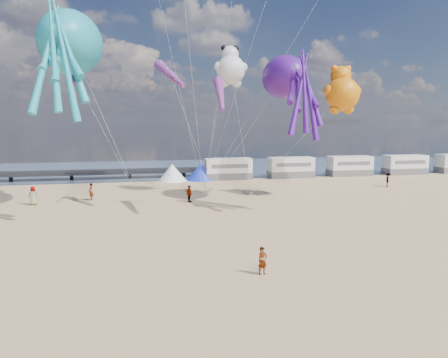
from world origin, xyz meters
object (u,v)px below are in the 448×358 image
Objects in this scene: kite_octopus_purple at (284,77)px; kite_teddy_orange at (342,94)px; windsock_mid at (170,75)px; tent_blue at (201,172)px; motorhome_0 at (228,169)px; beachgoer_5 at (91,192)px; motorhome_1 at (291,167)px; standing_person at (262,261)px; sandbag_a at (140,202)px; windsock_right at (220,94)px; windsock_left at (74,75)px; kite_octopus_teal at (70,43)px; beachgoer_0 at (33,196)px; tent_white at (172,172)px; motorhome_2 at (350,166)px; kite_panda at (231,70)px; sandbag_e at (204,193)px; sandbag_c at (251,193)px; motorhome_3 at (405,165)px; beachgoer_2 at (388,180)px; beachgoer_3 at (189,194)px; sandbag_d at (211,189)px.

kite_octopus_purple is 6.58m from kite_teddy_orange.
tent_blue is at bearing 52.43° from windsock_mid.
motorhome_0 is 21.21m from beachgoer_5.
tent_blue is at bearing 180.00° from motorhome_1.
tent_blue is at bearing 70.37° from standing_person.
sandbag_a is 0.09× the size of windsock_right.
kite_octopus_teal is at bearing -94.82° from windsock_left.
motorhome_0 is at bearing -149.93° from beachgoer_0.
sandbag_a is 0.04× the size of kite_octopus_teal.
tent_white is at bearing 135.20° from kite_teddy_orange.
kite_octopus_teal is 14.14m from windsock_right.
motorhome_2 is 27.47m from kite_panda.
windsock_mid is (-4.14, -8.16, 12.25)m from sandbag_e.
tent_blue is at bearing 107.93° from sandbag_c.
motorhome_0 reaches higher than beachgoer_5.
motorhome_1 is 19.00m from motorhome_3.
windsock_left is at bearing 102.90° from standing_person.
motorhome_1 is 1.04× the size of windsock_left.
sandbag_c is 0.09× the size of windsock_right.
sandbag_c is at bearing 128.76° from beachgoer_2.
motorhome_3 is 3.53× the size of beachgoer_0.
sandbag_a and sandbag_e have the same top height.
standing_person is at bearing -99.81° from windsock_mid.
kite_teddy_orange is (-20.02, -16.76, 9.52)m from motorhome_3.
motorhome_2 is 27.00m from tent_white.
motorhome_2 is 43.43m from standing_person.
windsock_mid is 5.28m from windsock_right.
windsock_right reaches higher than beachgoer_3.
sandbag_c is at bearing -127.60° from motorhome_1.
windsock_left reaches higher than motorhome_3.
standing_person is at bearing -84.52° from windsock_right.
motorhome_2 is at bearing 0.00° from motorhome_0.
tent_white is 0.33× the size of kite_octopus_teal.
sandbag_e is (-5.18, 1.63, 0.00)m from sandbag_c.
standing_person is (-5.75, -35.69, -0.73)m from motorhome_0.
sandbag_a is 0.09× the size of windsock_mid.
sandbag_e is at bearing 163.89° from kite_panda.
beachgoer_0 is (-14.72, -13.66, -0.27)m from tent_white.
kite_panda is at bearing 79.48° from windsock_right.
motorhome_3 is 36.50m from tent_white.
windsock_left is at bearing 178.01° from beachgoer_0.
tent_blue is at bearing 33.04° from windsock_left.
beachgoer_3 is 1.01× the size of beachgoer_5.
tent_blue is 26.07m from kite_octopus_teal.
sandbag_a is at bearing 61.32° from beachgoer_3.
windsock_right is at bearing -91.03° from sandbag_e.
beachgoer_2 is (41.25, 3.07, -0.05)m from beachgoer_0.
motorhome_2 is 35.73m from windsock_mid.
tent_blue is at bearing 90.67° from sandbag_d.
kite_panda is (1.65, -12.22, 12.54)m from tent_blue.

